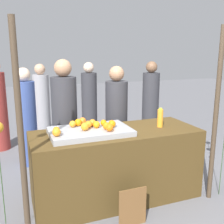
% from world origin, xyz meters
% --- Properties ---
extents(ground_plane, '(24.00, 24.00, 0.00)m').
position_xyz_m(ground_plane, '(0.00, 0.00, 0.00)').
color(ground_plane, slate).
extents(stall_counter, '(2.00, 0.76, 0.86)m').
position_xyz_m(stall_counter, '(0.00, 0.00, 0.43)').
color(stall_counter, '#4C3819').
rests_on(stall_counter, ground_plane).
extents(orange_tray, '(0.91, 0.55, 0.06)m').
position_xyz_m(orange_tray, '(-0.32, -0.00, 0.89)').
color(orange_tray, '#9EA0A5').
rests_on(orange_tray, stall_counter).
extents(orange_0, '(0.08, 0.08, 0.08)m').
position_xyz_m(orange_0, '(-0.16, -0.09, 0.96)').
color(orange_0, orange).
rests_on(orange_0, orange_tray).
extents(orange_1, '(0.08, 0.08, 0.08)m').
position_xyz_m(orange_1, '(-0.24, 0.01, 0.96)').
color(orange_1, orange).
rests_on(orange_1, orange_tray).
extents(orange_2, '(0.09, 0.09, 0.09)m').
position_xyz_m(orange_2, '(-0.33, 0.04, 0.96)').
color(orange_2, orange).
rests_on(orange_2, orange_tray).
extents(orange_3, '(0.09, 0.09, 0.09)m').
position_xyz_m(orange_3, '(-0.72, -0.13, 0.96)').
color(orange_3, orange).
rests_on(orange_3, orange_tray).
extents(orange_4, '(0.09, 0.09, 0.09)m').
position_xyz_m(orange_4, '(-0.35, 0.22, 0.96)').
color(orange_4, orange).
rests_on(orange_4, orange_tray).
extents(orange_5, '(0.08, 0.08, 0.08)m').
position_xyz_m(orange_5, '(-0.26, 0.11, 0.96)').
color(orange_5, orange).
rests_on(orange_5, orange_tray).
extents(orange_6, '(0.09, 0.09, 0.09)m').
position_xyz_m(orange_6, '(-0.42, 0.17, 0.96)').
color(orange_6, orange).
rests_on(orange_6, orange_tray).
extents(orange_7, '(0.09, 0.09, 0.09)m').
position_xyz_m(orange_7, '(-0.40, -0.04, 0.96)').
color(orange_7, orange).
rests_on(orange_7, orange_tray).
extents(orange_8, '(0.09, 0.09, 0.09)m').
position_xyz_m(orange_8, '(-0.15, -0.17, 0.96)').
color(orange_8, orange).
rests_on(orange_8, orange_tray).
extents(orange_9, '(0.07, 0.07, 0.07)m').
position_xyz_m(orange_9, '(-0.71, -0.03, 0.96)').
color(orange_9, orange).
rests_on(orange_9, orange_tray).
extents(orange_10, '(0.07, 0.07, 0.07)m').
position_xyz_m(orange_10, '(-0.14, 0.08, 0.95)').
color(orange_10, orange).
rests_on(orange_10, orange_tray).
extents(orange_11, '(0.08, 0.08, 0.08)m').
position_xyz_m(orange_11, '(-0.49, 0.14, 0.96)').
color(orange_11, orange).
rests_on(orange_11, orange_tray).
extents(orange_12, '(0.09, 0.09, 0.09)m').
position_xyz_m(orange_12, '(-0.07, -0.04, 0.96)').
color(orange_12, orange).
rests_on(orange_12, orange_tray).
extents(juice_bottle, '(0.07, 0.07, 0.24)m').
position_xyz_m(juice_bottle, '(0.58, -0.02, 0.97)').
color(juice_bottle, orange).
rests_on(juice_bottle, stall_counter).
extents(chalkboard_sign, '(0.30, 0.03, 0.43)m').
position_xyz_m(chalkboard_sign, '(-0.05, -0.58, 0.20)').
color(chalkboard_sign, brown).
rests_on(chalkboard_sign, ground_plane).
extents(vendor_left, '(0.34, 0.34, 1.69)m').
position_xyz_m(vendor_left, '(-0.48, 0.66, 0.78)').
color(vendor_left, '#333338').
rests_on(vendor_left, ground_plane).
extents(vendor_right, '(0.32, 0.32, 1.59)m').
position_xyz_m(vendor_right, '(0.27, 0.67, 0.74)').
color(vendor_right, '#333338').
rests_on(vendor_right, ground_plane).
extents(crowd_person_0, '(0.32, 0.32, 1.61)m').
position_xyz_m(crowd_person_0, '(1.39, 1.67, 0.75)').
color(crowd_person_0, '#333338').
rests_on(crowd_person_0, ground_plane).
extents(crowd_person_2, '(0.32, 0.32, 1.58)m').
position_xyz_m(crowd_person_2, '(0.35, 2.37, 0.74)').
color(crowd_person_2, '#333338').
rests_on(crowd_person_2, ground_plane).
extents(crowd_person_3, '(0.31, 0.31, 1.55)m').
position_xyz_m(crowd_person_3, '(-0.94, 1.45, 0.72)').
color(crowd_person_3, '#384C8C').
rests_on(crowd_person_3, ground_plane).
extents(crowd_person_4, '(0.31, 0.31, 1.55)m').
position_xyz_m(crowd_person_4, '(-0.58, 2.56, 0.72)').
color(crowd_person_4, '#99999E').
rests_on(crowd_person_4, ground_plane).
extents(canopy_post_left, '(0.06, 0.06, 2.06)m').
position_xyz_m(canopy_post_left, '(-1.08, -0.42, 1.03)').
color(canopy_post_left, '#473828').
rests_on(canopy_post_left, ground_plane).
extents(canopy_post_right, '(0.06, 0.06, 2.06)m').
position_xyz_m(canopy_post_right, '(1.08, -0.42, 1.03)').
color(canopy_post_right, '#473828').
rests_on(canopy_post_right, ground_plane).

